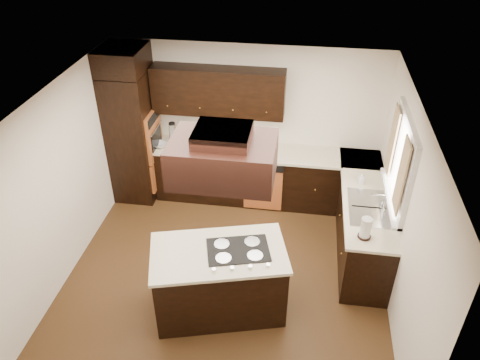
% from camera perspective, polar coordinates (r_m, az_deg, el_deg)
% --- Properties ---
extents(floor, '(4.20, 4.20, 0.02)m').
position_cam_1_polar(floor, '(6.48, -1.70, -11.44)').
color(floor, brown).
rests_on(floor, ground).
extents(ceiling, '(4.20, 4.20, 0.02)m').
position_cam_1_polar(ceiling, '(5.02, -2.17, 9.28)').
color(ceiling, silver).
rests_on(ceiling, ground).
extents(wall_back, '(4.20, 0.02, 2.50)m').
position_cam_1_polar(wall_back, '(7.44, 0.97, 7.10)').
color(wall_back, white).
rests_on(wall_back, ground).
extents(wall_front, '(4.20, 0.02, 2.50)m').
position_cam_1_polar(wall_front, '(4.19, -7.29, -19.49)').
color(wall_front, white).
rests_on(wall_front, ground).
extents(wall_left, '(0.02, 4.20, 2.50)m').
position_cam_1_polar(wall_left, '(6.33, -21.05, -0.58)').
color(wall_left, white).
rests_on(wall_left, ground).
extents(wall_right, '(0.02, 4.20, 2.50)m').
position_cam_1_polar(wall_right, '(5.73, 19.40, -4.12)').
color(wall_right, white).
rests_on(wall_right, ground).
extents(oven_column, '(0.65, 0.75, 2.12)m').
position_cam_1_polar(oven_column, '(7.60, -12.90, 5.18)').
color(oven_column, black).
rests_on(oven_column, floor).
extents(wall_oven_face, '(0.05, 0.62, 0.78)m').
position_cam_1_polar(wall_oven_face, '(7.46, -10.43, 5.45)').
color(wall_oven_face, '#C46530').
rests_on(wall_oven_face, oven_column).
extents(base_cabinets_back, '(2.93, 0.60, 0.88)m').
position_cam_1_polar(base_cabinets_back, '(7.58, 0.86, 0.56)').
color(base_cabinets_back, black).
rests_on(base_cabinets_back, floor).
extents(base_cabinets_right, '(0.60, 2.40, 0.88)m').
position_cam_1_polar(base_cabinets_right, '(6.86, 14.61, -4.73)').
color(base_cabinets_right, black).
rests_on(base_cabinets_right, floor).
extents(countertop_back, '(2.93, 0.63, 0.04)m').
position_cam_1_polar(countertop_back, '(7.32, 0.88, 3.51)').
color(countertop_back, beige).
rests_on(countertop_back, base_cabinets_back).
extents(countertop_right, '(0.63, 2.40, 0.04)m').
position_cam_1_polar(countertop_right, '(6.59, 15.05, -1.58)').
color(countertop_right, beige).
rests_on(countertop_right, base_cabinets_right).
extents(upper_cabinets, '(2.00, 0.34, 0.72)m').
position_cam_1_polar(upper_cabinets, '(7.11, -2.68, 10.72)').
color(upper_cabinets, black).
rests_on(upper_cabinets, wall_back).
extents(dishwasher_front, '(0.60, 0.05, 0.72)m').
position_cam_1_polar(dishwasher_front, '(7.33, 2.81, -1.16)').
color(dishwasher_front, '#C46530').
rests_on(dishwasher_front, floor).
extents(window_frame, '(0.06, 1.32, 1.12)m').
position_cam_1_polar(window_frame, '(5.95, 19.03, 2.17)').
color(window_frame, silver).
rests_on(window_frame, wall_right).
extents(window_pane, '(0.00, 1.20, 1.00)m').
position_cam_1_polar(window_pane, '(5.96, 19.30, 2.15)').
color(window_pane, white).
rests_on(window_pane, wall_right).
extents(curtain_left, '(0.02, 0.34, 0.90)m').
position_cam_1_polar(curtain_left, '(5.57, 19.08, 0.43)').
color(curtain_left, beige).
rests_on(curtain_left, wall_right).
extents(curtain_right, '(0.02, 0.34, 0.90)m').
position_cam_1_polar(curtain_right, '(6.28, 18.09, 4.60)').
color(curtain_right, beige).
rests_on(curtain_right, wall_right).
extents(sink_rim, '(0.52, 0.84, 0.01)m').
position_cam_1_polar(sink_rim, '(6.30, 15.44, -3.24)').
color(sink_rim, silver).
rests_on(sink_rim, countertop_right).
extents(island, '(1.67, 1.19, 0.88)m').
position_cam_1_polar(island, '(5.77, -2.52, -12.26)').
color(island, black).
rests_on(island, floor).
extents(island_top, '(1.74, 1.26, 0.04)m').
position_cam_1_polar(island_top, '(5.45, -2.64, -8.90)').
color(island_top, beige).
rests_on(island_top, island).
extents(cooktop, '(0.81, 0.65, 0.01)m').
position_cam_1_polar(cooktop, '(5.44, -0.23, -8.51)').
color(cooktop, black).
rests_on(cooktop, island_top).
extents(range_hood, '(1.05, 0.72, 0.42)m').
position_cam_1_polar(range_hood, '(4.69, -2.09, 2.55)').
color(range_hood, black).
rests_on(range_hood, ceiling).
extents(hood_duct, '(0.55, 0.50, 0.13)m').
position_cam_1_polar(hood_duct, '(4.55, -2.16, 5.51)').
color(hood_duct, black).
rests_on(hood_duct, ceiling).
extents(blender_base, '(0.15, 0.15, 0.10)m').
position_cam_1_polar(blender_base, '(7.52, -8.12, 4.65)').
color(blender_base, silver).
rests_on(blender_base, countertop_back).
extents(blender_pitcher, '(0.13, 0.13, 0.26)m').
position_cam_1_polar(blender_pitcher, '(7.44, -8.23, 5.86)').
color(blender_pitcher, silver).
rests_on(blender_pitcher, blender_base).
extents(spice_rack, '(0.33, 0.16, 0.27)m').
position_cam_1_polar(spice_rack, '(7.34, -5.25, 4.82)').
color(spice_rack, black).
rests_on(spice_rack, countertop_back).
extents(mixing_bowl, '(0.30, 0.30, 0.06)m').
position_cam_1_polar(mixing_bowl, '(7.50, -9.71, 4.21)').
color(mixing_bowl, silver).
rests_on(mixing_bowl, countertop_back).
extents(soap_bottle, '(0.09, 0.09, 0.17)m').
position_cam_1_polar(soap_bottle, '(6.70, 14.55, 0.17)').
color(soap_bottle, silver).
rests_on(soap_bottle, countertop_right).
extents(paper_towel, '(0.15, 0.15, 0.28)m').
position_cam_1_polar(paper_towel, '(5.72, 15.07, -5.70)').
color(paper_towel, silver).
rests_on(paper_towel, countertop_right).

